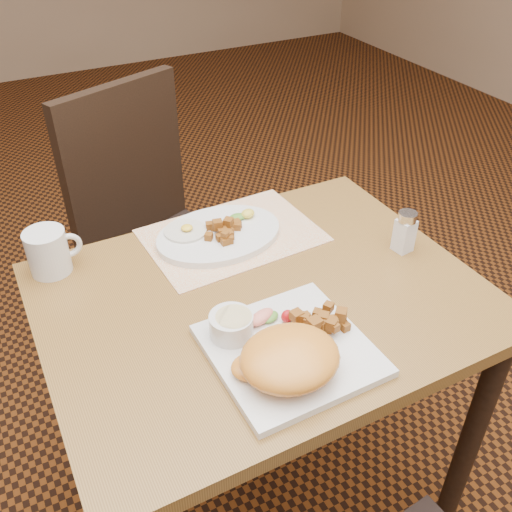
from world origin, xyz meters
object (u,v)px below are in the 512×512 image
object	(u,v)px
chair_far	(155,228)
plate_square	(289,350)
table	(263,332)
coffee_mug	(49,252)
plate_oval	(219,235)
salt_shaker	(405,231)

from	to	relation	value
chair_far	plate_square	world-z (taller)	chair_far
table	coffee_mug	bearing A→B (deg)	142.43
chair_far	plate_square	bearing A→B (deg)	67.91
plate_oval	coffee_mug	world-z (taller)	coffee_mug
coffee_mug	table	bearing A→B (deg)	-37.57
salt_shaker	coffee_mug	world-z (taller)	same
table	salt_shaker	xyz separation A→B (m)	(0.36, -0.01, 0.16)
salt_shaker	coffee_mug	size ratio (longest dim) A/B	0.84
salt_shaker	coffee_mug	bearing A→B (deg)	158.15
table	coffee_mug	distance (m)	0.49
table	chair_far	size ratio (longest dim) A/B	0.93
plate_square	plate_oval	size ratio (longest dim) A/B	0.92
chair_far	salt_shaker	bearing A→B (deg)	98.76
coffee_mug	salt_shaker	bearing A→B (deg)	-21.85
chair_far	coffee_mug	distance (m)	0.57
chair_far	salt_shaker	xyz separation A→B (m)	(0.39, -0.67, 0.26)
table	plate_oval	bearing A→B (deg)	89.04
table	salt_shaker	distance (m)	0.39
plate_square	salt_shaker	xyz separation A→B (m)	(0.40, 0.17, 0.04)
table	coffee_mug	size ratio (longest dim) A/B	7.58
chair_far	plate_oval	distance (m)	0.48
plate_oval	salt_shaker	world-z (taller)	salt_shaker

